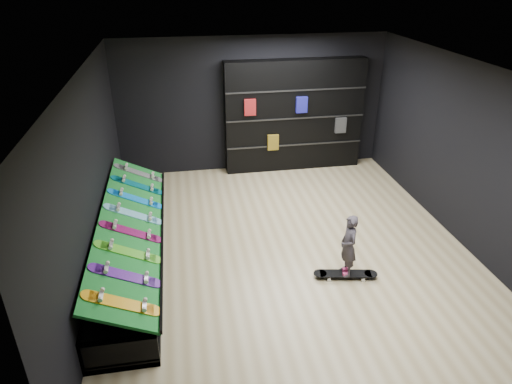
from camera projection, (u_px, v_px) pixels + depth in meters
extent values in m
cube|color=tan|center=(287.00, 247.00, 7.80)|extent=(6.00, 7.00, 0.01)
cube|color=white|center=(293.00, 69.00, 6.45)|extent=(6.00, 7.00, 0.01)
cube|color=black|center=(252.00, 105.00, 10.20)|extent=(6.00, 0.02, 3.00)
cube|color=black|center=(384.00, 322.00, 4.05)|extent=(6.00, 0.02, 3.00)
cube|color=black|center=(90.00, 181.00, 6.66)|extent=(0.02, 7.00, 3.00)
cube|color=black|center=(465.00, 154.00, 7.59)|extent=(0.02, 7.00, 3.00)
cube|color=#0F611E|center=(132.00, 224.00, 7.09)|extent=(0.92, 4.50, 0.46)
cube|color=black|center=(294.00, 116.00, 10.30)|extent=(3.13, 0.37, 2.51)
imported|color=black|center=(347.00, 257.00, 6.86)|extent=(0.16, 0.23, 0.60)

